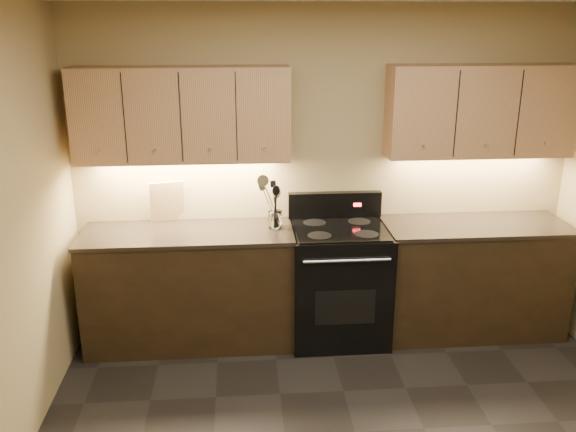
# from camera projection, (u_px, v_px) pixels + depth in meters

# --- Properties ---
(wall_back) EXTENTS (4.00, 0.04, 2.60)m
(wall_back) POSITION_uv_depth(u_px,v_px,m) (325.00, 172.00, 4.91)
(wall_back) COLOR tan
(wall_back) RESTS_ON ground
(counter_left) EXTENTS (1.62, 0.62, 0.93)m
(counter_left) POSITION_uv_depth(u_px,v_px,m) (190.00, 287.00, 4.80)
(counter_left) COLOR black
(counter_left) RESTS_ON ground
(counter_right) EXTENTS (1.46, 0.62, 0.93)m
(counter_right) POSITION_uv_depth(u_px,v_px,m) (471.00, 277.00, 4.98)
(counter_right) COLOR black
(counter_right) RESTS_ON ground
(stove) EXTENTS (0.76, 0.68, 1.14)m
(stove) POSITION_uv_depth(u_px,v_px,m) (338.00, 281.00, 4.87)
(stove) COLOR black
(stove) RESTS_ON ground
(upper_cab_left) EXTENTS (1.60, 0.30, 0.70)m
(upper_cab_left) POSITION_uv_depth(u_px,v_px,m) (182.00, 115.00, 4.52)
(upper_cab_left) COLOR tan
(upper_cab_left) RESTS_ON wall_back
(upper_cab_right) EXTENTS (1.44, 0.30, 0.70)m
(upper_cab_right) POSITION_uv_depth(u_px,v_px,m) (480.00, 111.00, 4.70)
(upper_cab_right) COLOR tan
(upper_cab_right) RESTS_ON wall_back
(outlet_plate) EXTENTS (0.08, 0.01, 0.12)m
(outlet_plate) POSITION_uv_depth(u_px,v_px,m) (163.00, 197.00, 4.86)
(outlet_plate) COLOR #B2B5BA
(outlet_plate) RESTS_ON wall_back
(utensil_crock) EXTENTS (0.13, 0.13, 0.13)m
(utensil_crock) POSITION_uv_depth(u_px,v_px,m) (275.00, 220.00, 4.73)
(utensil_crock) COLOR white
(utensil_crock) RESTS_ON counter_left
(cutting_board) EXTENTS (0.28, 0.14, 0.34)m
(cutting_board) POSITION_uv_depth(u_px,v_px,m) (167.00, 201.00, 4.84)
(cutting_board) COLOR #D8BA74
(cutting_board) RESTS_ON counter_left
(wooden_spoon) EXTENTS (0.12, 0.09, 0.30)m
(wooden_spoon) POSITION_uv_depth(u_px,v_px,m) (270.00, 208.00, 4.68)
(wooden_spoon) COLOR #D8BA74
(wooden_spoon) RESTS_ON utensil_crock
(black_spoon) EXTENTS (0.07, 0.15, 0.35)m
(black_spoon) POSITION_uv_depth(u_px,v_px,m) (275.00, 204.00, 4.71)
(black_spoon) COLOR black
(black_spoon) RESTS_ON utensil_crock
(black_turner) EXTENTS (0.13, 0.16, 0.38)m
(black_turner) POSITION_uv_depth(u_px,v_px,m) (277.00, 204.00, 4.66)
(black_turner) COLOR black
(black_turner) RESTS_ON utensil_crock
(steel_spatula) EXTENTS (0.23, 0.14, 0.37)m
(steel_spatula) POSITION_uv_depth(u_px,v_px,m) (278.00, 203.00, 4.70)
(steel_spatula) COLOR silver
(steel_spatula) RESTS_ON utensil_crock
(steel_skimmer) EXTENTS (0.23, 0.14, 0.41)m
(steel_skimmer) POSITION_uv_depth(u_px,v_px,m) (280.00, 201.00, 4.67)
(steel_skimmer) COLOR silver
(steel_skimmer) RESTS_ON utensil_crock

